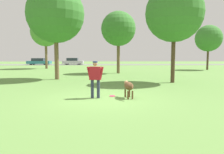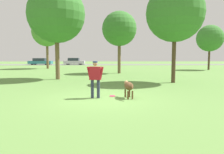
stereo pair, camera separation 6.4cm
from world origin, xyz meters
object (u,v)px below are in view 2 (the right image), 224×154
object	(u,v)px
parked_car_teal	(40,62)
tree_near_right	(175,13)
frisbee	(112,96)
person	(95,76)
tree_far_right	(210,38)
parked_car_silver	(74,61)
dog	(129,86)
tree_far_left	(47,32)
tree_near_left	(56,14)
tree_mid_center	(119,29)

from	to	relation	value
parked_car_teal	tree_near_right	bearing A→B (deg)	-57.24
frisbee	person	bearing A→B (deg)	-152.24
tree_far_right	parked_car_silver	distance (m)	25.86
person	frisbee	distance (m)	1.24
dog	parked_car_teal	xyz separation A→B (m)	(-14.03, 34.75, 0.14)
tree_far_left	parked_car_teal	distance (m)	14.77
frisbee	tree_far_left	size ratio (longest dim) A/B	0.04
tree_near_left	tree_far_right	size ratio (longest dim) A/B	1.24
frisbee	parked_car_silver	distance (m)	35.16
dog	parked_car_silver	size ratio (longest dim) A/B	0.27
tree_far_right	tree_mid_center	bearing A→B (deg)	-156.70
tree_far_left	dog	bearing A→B (deg)	-67.13
frisbee	tree_near_right	world-z (taller)	tree_near_right
tree_far_right	parked_car_silver	bearing A→B (deg)	139.39
tree_far_left	parked_car_silver	bearing A→B (deg)	82.56
person	parked_car_teal	world-z (taller)	person
person	tree_near_right	size ratio (longest dim) A/B	0.24
tree_near_left	tree_near_right	distance (m)	8.50
dog	tree_near_right	distance (m)	7.52
person	dog	distance (m)	1.48
person	dog	size ratio (longest dim) A/B	1.41
person	tree_far_right	xyz separation A→B (m)	(13.53, 18.21, 3.04)
frisbee	tree_far_right	distance (m)	22.30
parked_car_teal	parked_car_silver	xyz separation A→B (m)	(6.69, 0.21, 0.02)
tree_far_right	tree_near_right	bearing A→B (deg)	-123.40
parked_car_silver	parked_car_teal	bearing A→B (deg)	-177.04
tree_near_right	parked_car_silver	bearing A→B (deg)	110.12
tree_near_right	tree_mid_center	bearing A→B (deg)	111.47
dog	tree_mid_center	world-z (taller)	tree_mid_center
parked_car_silver	tree_mid_center	bearing A→B (deg)	-69.23
tree_mid_center	parked_car_silver	distance (m)	23.40
person	dog	bearing A→B (deg)	9.08
tree_far_left	parked_car_teal	size ratio (longest dim) A/B	1.55
tree_near_left	tree_far_left	size ratio (longest dim) A/B	0.98
dog	frisbee	xyz separation A→B (m)	(-0.68, 0.45, -0.49)
tree_near_left	tree_near_right	size ratio (longest dim) A/B	1.09
tree_near_right	tree_mid_center	size ratio (longest dim) A/B	1.03
dog	tree_mid_center	bearing A→B (deg)	-10.81
dog	tree_near_right	xyz separation A→B (m)	(3.54, 5.25, 4.05)
person	frisbee	bearing A→B (deg)	39.29
tree_near_left	tree_near_right	world-z (taller)	tree_near_left
tree_near_right	tree_mid_center	xyz separation A→B (m)	(-3.14, 7.97, -0.05)
tree_far_left	tree_mid_center	bearing A→B (deg)	-41.28
person	tree_near_left	distance (m)	9.06
person	tree_near_left	size ratio (longest dim) A/B	0.22
frisbee	tree_near_left	distance (m)	9.48
dog	tree_far_right	distance (m)	22.20
person	parked_car_teal	bearing A→B (deg)	121.52
tree_near_left	frisbee	bearing A→B (deg)	-60.88
tree_far_right	frisbee	bearing A→B (deg)	-125.69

